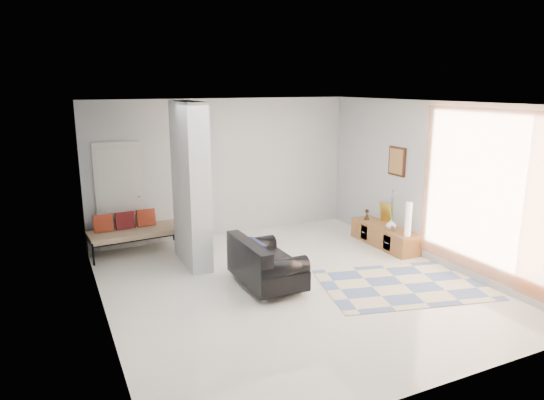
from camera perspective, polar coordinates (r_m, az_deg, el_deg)
name	(u,v)px	position (r m, az deg, el deg)	size (l,w,h in m)	color
floor	(290,285)	(7.73, 2.19, -9.92)	(6.00, 6.00, 0.00)	silver
ceiling	(292,103)	(7.10, 2.39, 11.32)	(6.00, 6.00, 0.00)	white
wall_back	(224,168)	(9.99, -5.71, 3.78)	(6.00, 6.00, 0.00)	#B7BABC
wall_front	(436,262)	(4.94, 18.72, -6.91)	(6.00, 6.00, 0.00)	#B7BABC
wall_left	(99,219)	(6.52, -19.68, -2.11)	(6.00, 6.00, 0.00)	#B7BABC
wall_right	(431,183)	(8.88, 18.24, 1.96)	(6.00, 6.00, 0.00)	#B7BABC
partition_column	(190,185)	(8.35, -9.57, 1.76)	(0.35, 1.20, 2.80)	silver
hallway_door	(119,196)	(9.54, -17.52, 0.44)	(0.85, 0.06, 2.04)	silver
curtain	(482,193)	(8.03, 23.45, 0.74)	(2.55, 2.55, 0.00)	orange
wall_art	(397,161)	(9.48, 14.50, 4.43)	(0.04, 0.45, 0.55)	#3E1F11
media_console	(384,236)	(9.67, 13.08, -4.11)	(0.45, 1.60, 0.80)	brown
loveseat	(263,264)	(7.53, -1.03, -7.55)	(0.82, 1.39, 0.76)	silver
daybed	(134,230)	(9.39, -15.95, -3.45)	(1.75, 0.84, 0.77)	black
area_rug	(403,284)	(7.98, 15.20, -9.56)	(2.52, 1.68, 0.01)	beige
cylinder_lamp	(408,219)	(9.03, 15.75, -2.19)	(0.11, 0.11, 0.62)	silver
bronze_figurine	(367,215)	(9.96, 11.10, -1.71)	(0.11, 0.11, 0.21)	black
vase	(391,224)	(9.38, 13.83, -2.81)	(0.20, 0.20, 0.20)	white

